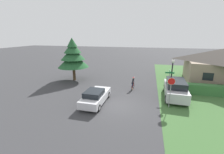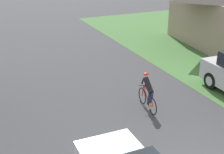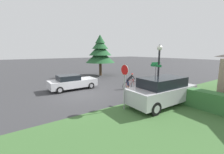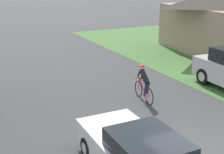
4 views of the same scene
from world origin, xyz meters
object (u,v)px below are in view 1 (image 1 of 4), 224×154
street_lamp (172,71)px  conifer_tall_near (73,56)px  parked_suv_right (175,89)px  cottage_house (223,66)px  cyclist (133,84)px  street_name_sign (169,79)px  sedan_left_lane (96,97)px  stop_sign (171,87)px

street_lamp → conifer_tall_near: conifer_tall_near is taller
parked_suv_right → cottage_house: bearing=-43.3°
cyclist → street_name_sign: (3.87, -1.13, 1.24)m
cottage_house → cyclist: cottage_house is taller
sedan_left_lane → street_lamp: 8.22m
cottage_house → sedan_left_lane: bearing=-139.6°
cyclist → street_lamp: street_lamp is taller
parked_suv_right → street_lamp: street_lamp is taller
cyclist → street_name_sign: 4.22m
street_lamp → conifer_tall_near: (-12.83, 3.05, 0.72)m
street_name_sign → conifer_tall_near: conifer_tall_near is taller
cottage_house → street_name_sign: bearing=-133.2°
sedan_left_lane → cyclist: (3.04, 4.63, 0.04)m
parked_suv_right → street_name_sign: street_name_sign is taller
sedan_left_lane → stop_sign: size_ratio=1.58×
stop_sign → street_lamp: size_ratio=0.69×
street_name_sign → conifer_tall_near: 13.11m
street_name_sign → sedan_left_lane: bearing=-153.2°
cottage_house → stop_sign: 11.85m
street_lamp → street_name_sign: 0.86m
sedan_left_lane → parked_suv_right: (7.61, 3.37, 0.28)m
parked_suv_right → street_name_sign: size_ratio=1.76×
cyclist → parked_suv_right: parked_suv_right is taller
cyclist → stop_sign: 5.48m
parked_suv_right → street_lamp: size_ratio=1.24×
sedan_left_lane → stop_sign: bearing=-82.8°
cottage_house → parked_suv_right: 9.48m
street_lamp → street_name_sign: street_lamp is taller
cyclist → street_name_sign: size_ratio=0.60×
stop_sign → street_name_sign: (0.16, 2.70, 0.02)m
street_lamp → street_name_sign: (-0.19, -0.05, -0.84)m
parked_suv_right → sedan_left_lane: bearing=115.8°
street_lamp → sedan_left_lane: bearing=-153.5°
sedan_left_lane → stop_sign: (6.76, 0.80, 1.26)m
sedan_left_lane → cottage_house: bearing=-54.6°
cyclist → street_lamp: (4.07, -1.08, 2.07)m
sedan_left_lane → cyclist: cyclist is taller
street_lamp → parked_suv_right: bearing=-19.6°
parked_suv_right → conifer_tall_near: (-13.33, 3.23, 2.56)m
stop_sign → street_lamp: (0.35, 2.75, 0.85)m
cottage_house → street_name_sign: (-7.35, -6.46, -0.50)m
sedan_left_lane → street_lamp: bearing=-63.0°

